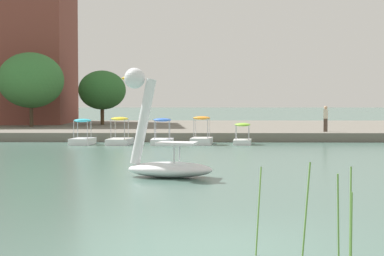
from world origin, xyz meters
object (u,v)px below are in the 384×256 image
pedal_boat_blue (162,137)px  pedal_boat_yellow (120,136)px  pedal_boat_orange (202,136)px  swan_boat (162,150)px  pedal_boat_lime (242,137)px  person_on_path (326,118)px  tree_broadleaf_right (102,90)px  tree_sapling_by_fence (31,80)px  pedal_boat_cyan (83,137)px

pedal_boat_blue → pedal_boat_yellow: pedal_boat_yellow is taller
pedal_boat_orange → pedal_boat_yellow: size_ratio=0.89×
swan_boat → pedal_boat_lime: (3.63, 15.00, -0.45)m
swan_boat → pedal_boat_blue: (-0.99, 14.75, -0.43)m
pedal_boat_blue → person_on_path: person_on_path is taller
person_on_path → pedal_boat_blue: bearing=-158.7°
pedal_boat_yellow → pedal_boat_orange: bearing=1.8°
tree_broadleaf_right → pedal_boat_yellow: bearing=-76.8°
pedal_boat_lime → tree_sapling_by_fence: tree_sapling_by_fence is taller
pedal_boat_lime → person_on_path: (5.57, 3.72, 1.00)m
pedal_boat_blue → pedal_boat_cyan: (-4.63, 0.14, -0.04)m
tree_broadleaf_right → person_on_path: tree_broadleaf_right is taller
pedal_boat_yellow → pedal_boat_cyan: 2.17m
swan_boat → pedal_boat_blue: size_ratio=1.79×
pedal_boat_cyan → tree_broadleaf_right: 16.24m
pedal_boat_orange → pedal_boat_cyan: (-6.89, -0.09, -0.07)m
tree_broadleaf_right → tree_sapling_by_fence: tree_sapling_by_fence is taller
pedal_boat_blue → tree_broadleaf_right: (-6.19, 16.00, 3.04)m
swan_boat → pedal_boat_cyan: swan_boat is taller
pedal_boat_cyan → pedal_boat_orange: bearing=0.8°
pedal_boat_orange → pedal_boat_cyan: 6.89m
pedal_boat_cyan → tree_broadleaf_right: size_ratio=0.36×
tree_sapling_by_fence → swan_boat: bearing=-65.6°
pedal_boat_blue → tree_broadleaf_right: 17.43m
pedal_boat_yellow → tree_sapling_by_fence: (-8.51, 11.57, 3.69)m
swan_boat → pedal_boat_lime: bearing=76.4°
pedal_boat_orange → pedal_boat_blue: bearing=-174.2°
pedal_boat_lime → tree_broadleaf_right: tree_broadleaf_right is taller
pedal_boat_lime → tree_broadleaf_right: 19.35m
pedal_boat_lime → pedal_boat_yellow: pedal_boat_yellow is taller
swan_boat → pedal_boat_orange: 15.03m
pedal_boat_cyan → tree_sapling_by_fence: 13.67m
swan_boat → pedal_boat_yellow: size_ratio=1.60×
tree_broadleaf_right → person_on_path: (16.37, -12.03, -2.06)m
pedal_boat_cyan → tree_sapling_by_fence: bearing=118.8°
tree_broadleaf_right → pedal_boat_blue: bearing=-68.9°
pedal_boat_cyan → person_on_path: person_on_path is taller
pedal_boat_blue → pedal_boat_yellow: bearing=178.2°
tree_sapling_by_fence → pedal_boat_lime: bearing=-36.2°
pedal_boat_yellow → tree_sapling_by_fence: bearing=126.3°
swan_boat → person_on_path: (9.20, 18.72, 0.55)m
swan_boat → tree_broadleaf_right: (-7.18, 30.75, 2.61)m
pedal_boat_lime → pedal_boat_blue: size_ratio=0.92×
pedal_boat_orange → pedal_boat_yellow: (-4.72, -0.15, -0.01)m
pedal_boat_orange → person_on_path: person_on_path is taller
pedal_boat_yellow → person_on_path: size_ratio=1.33×
pedal_boat_orange → person_on_path: 8.82m
swan_boat → tree_broadleaf_right: bearing=103.1°
pedal_boat_lime → tree_broadleaf_right: (-10.81, 15.75, 3.06)m
pedal_boat_blue → person_on_path: size_ratio=1.19×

